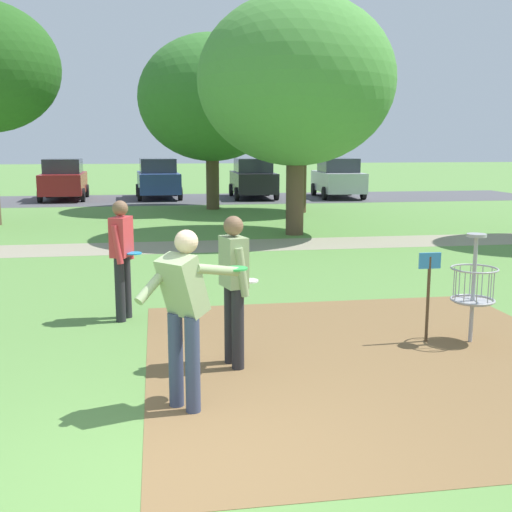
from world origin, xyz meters
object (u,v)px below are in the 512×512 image
object	(u,v)px
player_throwing	(234,282)
tree_mid_left	(296,81)
parked_car_leftmost	(64,179)
parked_car_center_left	(158,179)
tree_near_left	(212,98)
parked_car_center_right	(253,178)
player_foreground_watching	(122,253)
player_waiting_left	(185,308)
disc_golf_basket	(469,284)
tree_mid_center	(301,97)
parked_car_rightmost	(338,178)

from	to	relation	value
player_throwing	tree_mid_left	distance (m)	11.07
parked_car_leftmost	parked_car_center_left	xyz separation A→B (m)	(4.22, 0.05, 0.00)
player_throwing	tree_near_left	xyz separation A→B (m)	(1.34, 17.51, 3.22)
tree_mid_left	parked_car_center_right	bearing A→B (deg)	86.66
player_foreground_watching	player_waiting_left	size ratio (longest dim) A/B	1.00
player_waiting_left	disc_golf_basket	bearing A→B (deg)	22.33
tree_mid_center	tree_near_left	bearing A→B (deg)	150.62
parked_car_center_right	parked_car_rightmost	bearing A→B (deg)	-4.83
parked_car_rightmost	parked_car_leftmost	bearing A→B (deg)	176.53
tree_near_left	tree_mid_center	distance (m)	3.51
player_foreground_watching	parked_car_center_left	world-z (taller)	parked_car_center_left
disc_golf_basket	parked_car_rightmost	world-z (taller)	parked_car_rightmost
parked_car_leftmost	parked_car_center_right	xyz separation A→B (m)	(8.62, -0.43, 0.00)
player_foreground_watching	tree_mid_left	world-z (taller)	tree_mid_left
tree_near_left	parked_car_center_right	bearing A→B (deg)	64.42
parked_car_center_right	parked_car_rightmost	xyz separation A→B (m)	(4.02, -0.34, 0.00)
player_waiting_left	tree_mid_left	distance (m)	12.23
tree_mid_left	disc_golf_basket	bearing A→B (deg)	-89.72
player_foreground_watching	parked_car_center_left	xyz separation A→B (m)	(0.60, 20.71, -0.05)
tree_mid_center	parked_car_center_left	bearing A→B (deg)	126.00
player_foreground_watching	player_throwing	size ratio (longest dim) A/B	1.00
tree_mid_left	parked_car_leftmost	size ratio (longest dim) A/B	1.50
disc_golf_basket	tree_mid_left	size ratio (longest dim) A/B	0.22
player_waiting_left	parked_car_leftmost	distance (m)	24.27
player_throwing	parked_car_center_left	size ratio (longest dim) A/B	0.40
player_foreground_watching	tree_mid_center	world-z (taller)	tree_mid_center
disc_golf_basket	tree_mid_center	xyz separation A→B (m)	(1.40, 15.39, 3.39)
player_foreground_watching	parked_car_center_right	bearing A→B (deg)	76.12
player_throwing	parked_car_rightmost	bearing A→B (deg)	70.76
player_waiting_left	tree_mid_center	xyz separation A→B (m)	(5.00, 16.87, 3.16)
player_foreground_watching	player_waiting_left	world-z (taller)	same
tree_near_left	parked_car_center_left	xyz separation A→B (m)	(-2.07, 5.34, -3.27)
disc_golf_basket	parked_car_center_right	size ratio (longest dim) A/B	0.33
player_foreground_watching	parked_car_rightmost	size ratio (longest dim) A/B	0.40
tree_mid_left	parked_car_center_left	bearing A→B (deg)	106.23
player_throwing	player_foreground_watching	bearing A→B (deg)	121.74
player_waiting_left	tree_mid_left	bearing A→B (deg)	72.48
tree_mid_center	parked_car_center_right	bearing A→B (deg)	96.36
disc_golf_basket	tree_near_left	xyz separation A→B (m)	(-1.66, 17.11, 3.44)
player_waiting_left	parked_car_center_right	bearing A→B (deg)	79.69
player_throwing	tree_near_left	world-z (taller)	tree_near_left
disc_golf_basket	player_throwing	size ratio (longest dim) A/B	0.81
tree_mid_center	parked_car_center_right	xyz separation A→B (m)	(-0.73, 6.59, -3.23)
tree_mid_center	parked_car_rightmost	distance (m)	7.76
tree_mid_center	parked_car_center_right	world-z (taller)	tree_mid_center
tree_near_left	parked_car_leftmost	world-z (taller)	tree_near_left
player_foreground_watching	tree_near_left	size ratio (longest dim) A/B	0.26
disc_golf_basket	player_foreground_watching	xyz separation A→B (m)	(-4.33, 1.74, 0.21)
player_foreground_watching	tree_mid_center	xyz separation A→B (m)	(5.73, 13.64, 3.18)
player_throwing	player_waiting_left	distance (m)	1.24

